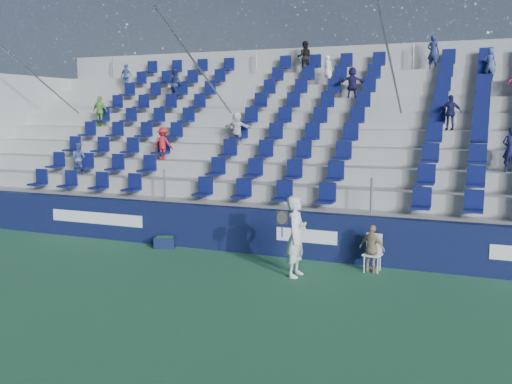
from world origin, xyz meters
TOP-DOWN VIEW (x-y plane):
  - ground at (0.00, 0.00)m, footprint 70.00×70.00m
  - sponsor_wall at (0.00, 3.15)m, footprint 24.00×0.32m
  - grandstand at (-0.00, 8.24)m, footprint 24.00×8.17m
  - tennis_player at (1.72, 1.51)m, footprint 0.69×0.68m
  - line_judge_chair at (3.26, 2.64)m, footprint 0.45×0.46m
  - line_judge at (3.26, 2.50)m, footprint 0.71×0.48m
  - ball_bin at (-2.51, 2.75)m, footprint 0.66×0.54m

SIDE VIEW (x-z plane):
  - ground at x=0.00m, z-range 0.00..0.00m
  - ball_bin at x=-2.51m, z-range 0.01..0.33m
  - line_judge_chair at x=3.26m, z-range 0.06..0.95m
  - line_judge at x=3.26m, z-range 0.00..1.13m
  - sponsor_wall at x=0.00m, z-range 0.00..1.20m
  - tennis_player at x=1.72m, z-range 0.00..1.86m
  - grandstand at x=0.00m, z-range -1.18..5.45m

